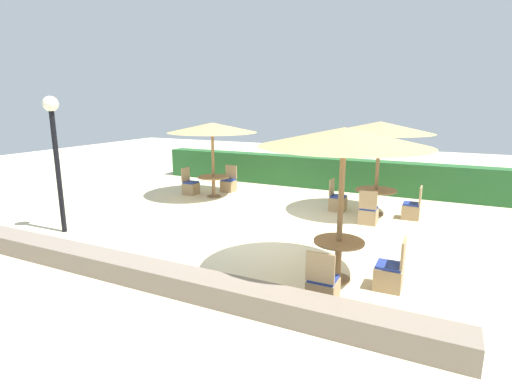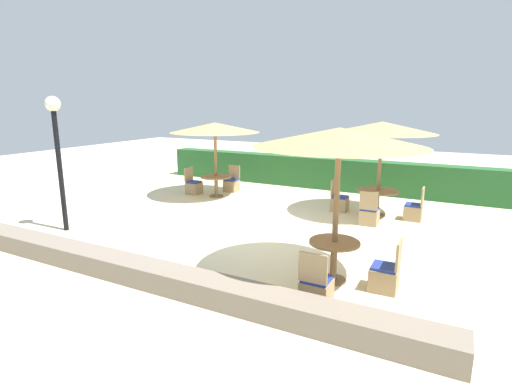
% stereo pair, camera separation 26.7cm
% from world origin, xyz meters
% --- Properties ---
extents(ground_plane, '(40.00, 40.00, 0.00)m').
position_xyz_m(ground_plane, '(0.00, 0.00, 0.00)').
color(ground_plane, beige).
extents(hedge_row, '(13.00, 0.70, 1.15)m').
position_xyz_m(hedge_row, '(0.00, 5.91, 0.57)').
color(hedge_row, '#28602D').
rests_on(hedge_row, ground_plane).
extents(stone_border, '(10.00, 0.56, 0.38)m').
position_xyz_m(stone_border, '(0.00, -3.36, 0.19)').
color(stone_border, gray).
rests_on(stone_border, ground_plane).
extents(lamp_post, '(0.36, 0.36, 3.32)m').
position_xyz_m(lamp_post, '(-4.10, -1.97, 2.35)').
color(lamp_post, black).
rests_on(lamp_post, ground_plane).
extents(parasol_back_left, '(2.98, 2.98, 2.51)m').
position_xyz_m(parasol_back_left, '(-2.72, 2.88, 2.34)').
color(parasol_back_left, olive).
rests_on(parasol_back_left, ground_plane).
extents(round_table_back_left, '(1.05, 1.05, 0.71)m').
position_xyz_m(round_table_back_left, '(-2.72, 2.88, 0.55)').
color(round_table_back_left, olive).
rests_on(round_table_back_left, ground_plane).
extents(patio_chair_back_left_north, '(0.46, 0.46, 0.93)m').
position_xyz_m(patio_chair_back_left_north, '(-2.67, 3.83, 0.26)').
color(patio_chair_back_left_north, tan).
rests_on(patio_chair_back_left_north, ground_plane).
extents(patio_chair_back_left_west, '(0.46, 0.46, 0.93)m').
position_xyz_m(patio_chair_back_left_west, '(-3.65, 2.85, 0.26)').
color(patio_chair_back_left_west, tan).
rests_on(patio_chair_back_left_west, ground_plane).
extents(parasol_back_right, '(2.91, 2.91, 2.65)m').
position_xyz_m(parasol_back_right, '(2.63, 3.04, 2.48)').
color(parasol_back_right, olive).
rests_on(parasol_back_right, ground_plane).
extents(round_table_back_right, '(1.15, 1.15, 0.73)m').
position_xyz_m(round_table_back_right, '(2.63, 3.04, 0.59)').
color(round_table_back_right, olive).
rests_on(round_table_back_right, ground_plane).
extents(patio_chair_back_right_west, '(0.46, 0.46, 0.93)m').
position_xyz_m(patio_chair_back_right_west, '(1.54, 3.02, 0.26)').
color(patio_chair_back_right_west, tan).
rests_on(patio_chair_back_right_west, ground_plane).
extents(patio_chair_back_right_south, '(0.46, 0.46, 0.93)m').
position_xyz_m(patio_chair_back_right_south, '(2.63, 2.04, 0.26)').
color(patio_chair_back_right_south, tan).
rests_on(patio_chair_back_right_south, ground_plane).
extents(patio_chair_back_right_east, '(0.46, 0.46, 0.93)m').
position_xyz_m(patio_chair_back_right_east, '(3.63, 3.03, 0.26)').
color(patio_chair_back_right_east, tan).
rests_on(patio_chair_back_right_east, ground_plane).
extents(parasol_front_right, '(2.96, 2.96, 2.77)m').
position_xyz_m(parasol_front_right, '(2.78, -1.71, 2.59)').
color(parasol_front_right, olive).
rests_on(parasol_front_right, ground_plane).
extents(round_table_front_right, '(0.91, 0.91, 0.75)m').
position_xyz_m(round_table_front_right, '(2.78, -1.71, 0.56)').
color(round_table_front_right, olive).
rests_on(round_table_front_right, ground_plane).
extents(patio_chair_front_right_east, '(0.46, 0.46, 0.93)m').
position_xyz_m(patio_chair_front_right_east, '(3.68, -1.66, 0.26)').
color(patio_chair_front_right_east, tan).
rests_on(patio_chair_front_right_east, ground_plane).
extents(patio_chair_front_right_south, '(0.46, 0.46, 0.93)m').
position_xyz_m(patio_chair_front_right_south, '(2.79, -2.68, 0.26)').
color(patio_chair_front_right_south, tan).
rests_on(patio_chair_front_right_south, ground_plane).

